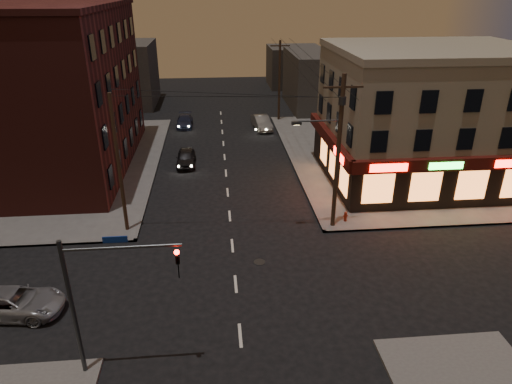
{
  "coord_description": "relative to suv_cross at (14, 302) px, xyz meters",
  "views": [
    {
      "loc": [
        -0.8,
        -20.45,
        14.89
      ],
      "look_at": [
        1.57,
        4.91,
        3.2
      ],
      "focal_mm": 32.0,
      "sensor_mm": 36.0,
      "label": 1
    }
  ],
  "objects": [
    {
      "name": "utility_pole_main",
      "position": [
        17.62,
        7.21,
        5.1
      ],
      "size": [
        4.2,
        0.44,
        10.0
      ],
      "color": "#382619",
      "rests_on": "sidewalk_ne"
    },
    {
      "name": "sedan_near",
      "position": [
        7.46,
        19.69,
        0.03
      ],
      "size": [
        1.65,
        4.08,
        1.39
      ],
      "primitive_type": "imported",
      "rotation": [
        0.0,
        0.0,
        0.0
      ],
      "color": "black",
      "rests_on": "ground"
    },
    {
      "name": "sedan_far",
      "position": [
        6.74,
        31.87,
        -0.04
      ],
      "size": [
        1.75,
        4.28,
        1.24
      ],
      "primitive_type": "imported",
      "rotation": [
        0.0,
        0.0,
        0.0
      ],
      "color": "#1A1F35",
      "rests_on": "ground"
    },
    {
      "name": "bg_building_ne_a",
      "position": [
        24.93,
        39.41,
        2.83
      ],
      "size": [
        10.0,
        12.0,
        7.0
      ],
      "primitive_type": "cube",
      "color": "#3F3D3A",
      "rests_on": "ground"
    },
    {
      "name": "utility_pole_far",
      "position": [
        17.73,
        33.41,
        3.98
      ],
      "size": [
        0.26,
        0.26,
        9.0
      ],
      "primitive_type": "cylinder",
      "color": "#382619",
      "rests_on": "sidewalk_ne"
    },
    {
      "name": "brick_apartment",
      "position": [
        -3.57,
        20.41,
        5.98
      ],
      "size": [
        12.0,
        20.0,
        13.0
      ],
      "primitive_type": "cube",
      "color": "#4C1B18",
      "rests_on": "sidewalk_nw"
    },
    {
      "name": "sidewalk_ne",
      "position": [
        28.93,
        20.41,
        -0.59
      ],
      "size": [
        24.0,
        28.0,
        0.15
      ],
      "primitive_type": "cube",
      "color": "#514F4C",
      "rests_on": "ground"
    },
    {
      "name": "ground",
      "position": [
        10.93,
        1.41,
        -0.67
      ],
      "size": [
        120.0,
        120.0,
        0.0
      ],
      "primitive_type": "plane",
      "color": "black",
      "rests_on": "ground"
    },
    {
      "name": "pizza_building",
      "position": [
        26.86,
        14.84,
        4.68
      ],
      "size": [
        15.85,
        12.85,
        10.5
      ],
      "color": "gray",
      "rests_on": "sidewalk_ne"
    },
    {
      "name": "suv_cross",
      "position": [
        0.0,
        0.0,
        0.0
      ],
      "size": [
        5.0,
        2.72,
        1.33
      ],
      "primitive_type": "imported",
      "rotation": [
        0.0,
        0.0,
        1.46
      ],
      "color": "gray",
      "rests_on": "ground"
    },
    {
      "name": "traffic_signal",
      "position": [
        5.37,
        -4.19,
        3.49
      ],
      "size": [
        4.49,
        0.32,
        6.47
      ],
      "color": "#333538",
      "rests_on": "ground"
    },
    {
      "name": "sedan_mid",
      "position": [
        15.36,
        30.08,
        0.08
      ],
      "size": [
        2.17,
        4.71,
        1.49
      ],
      "primitive_type": "imported",
      "rotation": [
        0.0,
        0.0,
        0.13
      ],
      "color": "slate",
      "rests_on": "ground"
    },
    {
      "name": "bg_building_ne_b",
      "position": [
        22.93,
        53.41,
        2.33
      ],
      "size": [
        8.0,
        8.0,
        6.0
      ],
      "primitive_type": "cube",
      "color": "#3F3D3A",
      "rests_on": "ground"
    },
    {
      "name": "bg_building_nw",
      "position": [
        -2.07,
        43.41,
        3.33
      ],
      "size": [
        9.0,
        10.0,
        8.0
      ],
      "primitive_type": "cube",
      "color": "#3F3D3A",
      "rests_on": "ground"
    },
    {
      "name": "utility_pole_west",
      "position": [
        4.13,
        7.91,
        3.98
      ],
      "size": [
        0.24,
        0.24,
        9.0
      ],
      "primitive_type": "cylinder",
      "color": "#382619",
      "rests_on": "sidewalk_nw"
    },
    {
      "name": "fire_hydrant",
      "position": [
        18.73,
        7.7,
        -0.14
      ],
      "size": [
        0.3,
        0.3,
        0.69
      ],
      "rotation": [
        0.0,
        0.0,
        0.11
      ],
      "color": "maroon",
      "rests_on": "sidewalk_ne"
    },
    {
      "name": "sidewalk_nw",
      "position": [
        -7.07,
        20.41,
        -0.59
      ],
      "size": [
        24.0,
        28.0,
        0.15
      ],
      "primitive_type": "cube",
      "color": "#514F4C",
      "rests_on": "ground"
    }
  ]
}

